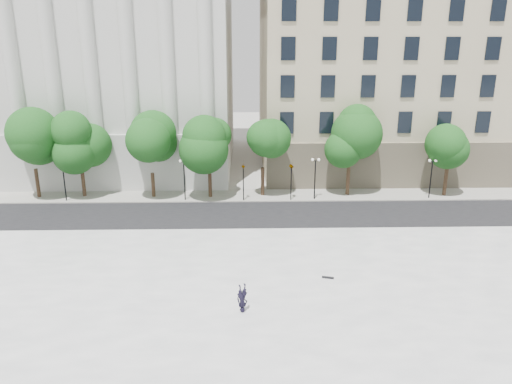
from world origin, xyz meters
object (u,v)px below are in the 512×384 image
(traffic_light_west, at_px, (243,166))
(person_lying, at_px, (242,308))
(traffic_light_east, at_px, (291,164))
(skateboard, at_px, (328,278))

(traffic_light_west, height_order, person_lying, traffic_light_west)
(traffic_light_east, distance_m, skateboard, 17.41)
(traffic_light_west, xyz_separation_m, traffic_light_east, (4.63, -0.00, 0.15))
(traffic_light_east, relative_size, person_lying, 2.47)
(traffic_light_east, relative_size, skateboard, 5.51)
(traffic_light_east, xyz_separation_m, skateboard, (0.91, -17.08, -3.28))
(traffic_light_west, relative_size, person_lying, 2.39)
(person_lying, relative_size, skateboard, 2.23)
(traffic_light_east, bearing_deg, person_lying, -102.50)
(skateboard, bearing_deg, traffic_light_east, 107.57)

